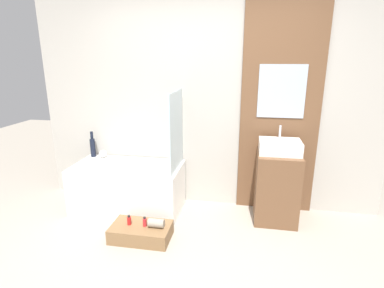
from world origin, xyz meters
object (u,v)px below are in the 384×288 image
(wooden_step_bench, at_px, (141,232))
(sink, at_px, (280,147))
(bottle_soap_primary, at_px, (129,220))
(bottle_soap_secondary, at_px, (145,222))
(bathtub, at_px, (128,187))
(vase_round_light, at_px, (103,154))
(vase_tall_dark, at_px, (93,146))

(wooden_step_bench, bearing_deg, sink, 25.72)
(bottle_soap_primary, xyz_separation_m, bottle_soap_secondary, (0.17, 0.00, -0.00))
(bathtub, bearing_deg, bottle_soap_secondary, -55.78)
(bottle_soap_primary, bearing_deg, bathtub, 111.96)
(wooden_step_bench, height_order, vase_round_light, vase_round_light)
(wooden_step_bench, relative_size, sink, 1.38)
(sink, relative_size, vase_round_light, 4.46)
(bathtub, height_order, bottle_soap_primary, bathtub)
(sink, height_order, vase_round_light, sink)
(bottle_soap_secondary, bearing_deg, wooden_step_bench, 180.00)
(sink, xyz_separation_m, bottle_soap_primary, (-1.52, -0.67, -0.68))
(bathtub, bearing_deg, vase_round_light, 150.79)
(bathtub, xyz_separation_m, bottle_soap_secondary, (0.41, -0.61, -0.09))
(bottle_soap_secondary, bearing_deg, vase_round_light, 134.69)
(wooden_step_bench, xyz_separation_m, bottle_soap_secondary, (0.05, 0.00, 0.12))
(bottle_soap_primary, bearing_deg, wooden_step_bench, 0.00)
(bathtub, height_order, vase_tall_dark, vase_tall_dark)
(sink, distance_m, vase_tall_dark, 2.35)
(vase_round_light, xyz_separation_m, bottle_soap_primary, (0.67, -0.84, -0.42))
(wooden_step_bench, distance_m, vase_round_light, 1.28)
(wooden_step_bench, bearing_deg, vase_tall_dark, 137.34)
(sink, xyz_separation_m, bottle_soap_secondary, (-1.35, -0.67, -0.68))
(bathtub, height_order, sink, sink)
(sink, distance_m, bottle_soap_secondary, 1.66)
(sink, xyz_separation_m, vase_round_light, (-2.19, 0.17, -0.26))
(bathtub, distance_m, wooden_step_bench, 0.74)
(bathtub, relative_size, vase_round_light, 13.00)
(wooden_step_bench, distance_m, bottle_soap_primary, 0.17)
(bathtub, xyz_separation_m, sink, (1.77, 0.06, 0.59))
(wooden_step_bench, height_order, bottle_soap_primary, bottle_soap_primary)
(sink, xyz_separation_m, vase_tall_dark, (-2.33, 0.19, -0.17))
(bottle_soap_primary, relative_size, bottle_soap_secondary, 1.03)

